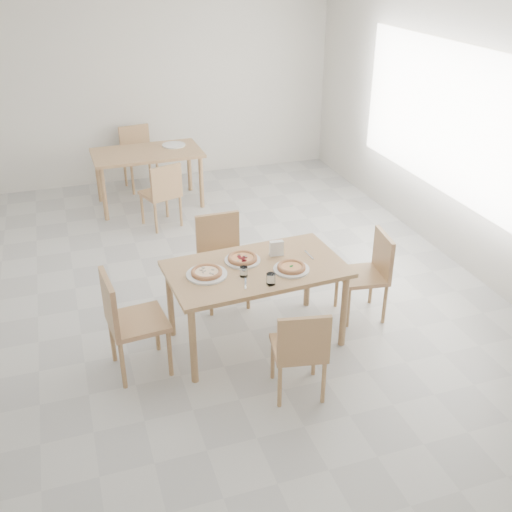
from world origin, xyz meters
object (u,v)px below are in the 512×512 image
object	(u,v)px
pizza_pepperoni	(242,258)
plate_empty	(174,145)
pizza_mushroom	(207,272)
plate_margherita	(291,269)
chair_north	(221,253)
chair_east	(371,269)
chair_back_n	(138,153)
chair_south	(301,348)
napkin_holder	(276,249)
chair_back_s	(163,191)
main_table	(256,275)
chair_west	(126,317)
pizza_margherita	(291,267)
plate_mushroom	(207,274)
plate_pepperoni	(242,260)
tumbler_a	(271,279)
second_table	(147,158)
tumbler_b	(244,272)

from	to	relation	value
pizza_pepperoni	plate_empty	world-z (taller)	pizza_pepperoni
pizza_mushroom	plate_margherita	bearing A→B (deg)	-11.41
chair_north	plate_empty	bearing A→B (deg)	87.32
chair_east	chair_back_n	world-z (taller)	chair_back_n
chair_south	napkin_holder	xyz separation A→B (m)	(0.16, 0.97, 0.35)
pizza_mushroom	chair_back_s	bearing A→B (deg)	87.61
pizza_pepperoni	napkin_holder	bearing A→B (deg)	-0.06
pizza_pepperoni	chair_back_s	distance (m)	2.56
main_table	chair_west	size ratio (longest dim) A/B	1.70
chair_north	napkin_holder	xyz separation A→B (m)	(0.33, -0.65, 0.31)
pizza_margherita	plate_empty	xyz separation A→B (m)	(-0.24, 3.76, -0.02)
plate_mushroom	pizza_mushroom	size ratio (longest dim) A/B	1.07
plate_mushroom	napkin_holder	xyz separation A→B (m)	(0.67, 0.14, 0.06)
chair_south	pizza_mushroom	world-z (taller)	chair_south
chair_south	chair_north	distance (m)	1.63
plate_mushroom	pizza_margherita	bearing A→B (deg)	-11.41
chair_east	chair_west	bearing A→B (deg)	-78.27
plate_pepperoni	pizza_margherita	distance (m)	0.45
plate_empty	chair_back_n	bearing A→B (deg)	125.66
chair_east	pizza_pepperoni	xyz separation A→B (m)	(-1.24, 0.07, 0.29)
plate_mushroom	napkin_holder	bearing A→B (deg)	11.98
tumbler_a	chair_back_s	size ratio (longest dim) A/B	0.12
pizza_margherita	plate_empty	distance (m)	3.76
plate_mushroom	plate_empty	distance (m)	3.64
chair_back_s	plate_pepperoni	bearing A→B (deg)	76.74
plate_mushroom	plate_pepperoni	distance (m)	0.38
pizza_mushroom	second_table	bearing A→B (deg)	88.93
chair_west	plate_mushroom	xyz separation A→B (m)	(0.70, 0.08, 0.23)
chair_north	second_table	world-z (taller)	chair_north
chair_south	plate_margherita	bearing A→B (deg)	-94.29
pizza_pepperoni	tumbler_a	size ratio (longest dim) A/B	3.03
pizza_pepperoni	plate_empty	bearing A→B (deg)	88.33
pizza_margherita	tumbler_b	size ratio (longest dim) A/B	3.22
chair_east	plate_margherita	xyz separation A→B (m)	(-0.89, -0.21, 0.27)
chair_south	chair_west	distance (m)	1.42
plate_margherita	plate_empty	xyz separation A→B (m)	(-0.24, 3.76, 0.00)
tumbler_b	chair_back_s	bearing A→B (deg)	93.61
napkin_holder	chair_back_s	distance (m)	2.61
chair_north	plate_pepperoni	xyz separation A→B (m)	(0.02, -0.65, 0.25)
pizza_pepperoni	second_table	world-z (taller)	pizza_pepperoni
pizza_margherita	chair_north	bearing A→B (deg)	111.09
plate_margherita	chair_back_n	size ratio (longest dim) A/B	0.35
plate_pepperoni	napkin_holder	distance (m)	0.32
tumbler_a	tumbler_b	size ratio (longest dim) A/B	1.13
chair_west	chair_back_s	size ratio (longest dim) A/B	1.10
chair_west	tumbler_b	bearing A→B (deg)	-97.31
chair_south	chair_north	world-z (taller)	chair_north
pizza_margherita	chair_back_n	bearing A→B (deg)	98.69
pizza_mushroom	tumbler_b	world-z (taller)	tumbler_b
chair_east	plate_empty	size ratio (longest dim) A/B	2.68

